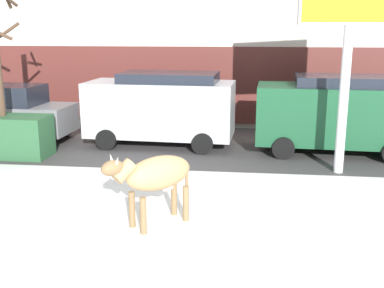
{
  "coord_description": "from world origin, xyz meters",
  "views": [
    {
      "loc": [
        0.81,
        -7.31,
        3.68
      ],
      "look_at": [
        -0.4,
        2.99,
        1.1
      ],
      "focal_mm": 43.97,
      "sensor_mm": 36.0,
      "label": 1
    }
  ],
  "objects_px": {
    "car_silver_van": "(161,107)",
    "car_darkgreen_van": "(336,112)",
    "billboard": "(351,0)",
    "dumpster": "(20,137)",
    "pedestrian_near_billboard": "(245,104)",
    "cow_tan": "(156,175)",
    "car_grey_hatchback": "(18,114)"
  },
  "relations": [
    {
      "from": "billboard",
      "to": "car_grey_hatchback",
      "type": "distance_m",
      "value": 10.73
    },
    {
      "from": "car_darkgreen_van",
      "to": "pedestrian_near_billboard",
      "type": "height_order",
      "value": "car_darkgreen_van"
    },
    {
      "from": "pedestrian_near_billboard",
      "to": "car_darkgreen_van",
      "type": "bearing_deg",
      "value": -51.46
    },
    {
      "from": "car_grey_hatchback",
      "to": "dumpster",
      "type": "height_order",
      "value": "car_grey_hatchback"
    },
    {
      "from": "dumpster",
      "to": "pedestrian_near_billboard",
      "type": "bearing_deg",
      "value": 37.36
    },
    {
      "from": "dumpster",
      "to": "car_darkgreen_van",
      "type": "bearing_deg",
      "value": 9.34
    },
    {
      "from": "billboard",
      "to": "car_darkgreen_van",
      "type": "height_order",
      "value": "billboard"
    },
    {
      "from": "billboard",
      "to": "car_silver_van",
      "type": "distance_m",
      "value": 6.44
    },
    {
      "from": "car_silver_van",
      "to": "dumpster",
      "type": "bearing_deg",
      "value": -153.46
    },
    {
      "from": "billboard",
      "to": "dumpster",
      "type": "bearing_deg",
      "value": 176.75
    },
    {
      "from": "billboard",
      "to": "car_grey_hatchback",
      "type": "xyz_separation_m",
      "value": [
        -9.9,
        2.36,
        -3.39
      ]
    },
    {
      "from": "pedestrian_near_billboard",
      "to": "dumpster",
      "type": "xyz_separation_m",
      "value": [
        -6.45,
        -4.93,
        -0.28
      ]
    },
    {
      "from": "car_darkgreen_van",
      "to": "dumpster",
      "type": "distance_m",
      "value": 9.32
    },
    {
      "from": "cow_tan",
      "to": "pedestrian_near_billboard",
      "type": "bearing_deg",
      "value": 80.34
    },
    {
      "from": "billboard",
      "to": "pedestrian_near_billboard",
      "type": "xyz_separation_m",
      "value": [
        -2.5,
        5.44,
        -3.43
      ]
    },
    {
      "from": "billboard",
      "to": "car_darkgreen_van",
      "type": "relative_size",
      "value": 1.18
    },
    {
      "from": "cow_tan",
      "to": "billboard",
      "type": "distance_m",
      "value": 6.52
    },
    {
      "from": "car_silver_van",
      "to": "car_darkgreen_van",
      "type": "bearing_deg",
      "value": -4.36
    },
    {
      "from": "billboard",
      "to": "car_darkgreen_van",
      "type": "bearing_deg",
      "value": 83.63
    },
    {
      "from": "car_grey_hatchback",
      "to": "pedestrian_near_billboard",
      "type": "bearing_deg",
      "value": 22.57
    },
    {
      "from": "billboard",
      "to": "car_darkgreen_van",
      "type": "distance_m",
      "value": 3.68
    },
    {
      "from": "cow_tan",
      "to": "pedestrian_near_billboard",
      "type": "relative_size",
      "value": 0.95
    },
    {
      "from": "billboard",
      "to": "pedestrian_near_billboard",
      "type": "height_order",
      "value": "billboard"
    },
    {
      "from": "car_grey_hatchback",
      "to": "car_darkgreen_van",
      "type": "bearing_deg",
      "value": -1.93
    },
    {
      "from": "car_grey_hatchback",
      "to": "car_silver_van",
      "type": "relative_size",
      "value": 0.76
    },
    {
      "from": "pedestrian_near_billboard",
      "to": "dumpster",
      "type": "relative_size",
      "value": 1.02
    },
    {
      "from": "billboard",
      "to": "dumpster",
      "type": "distance_m",
      "value": 9.7
    },
    {
      "from": "car_darkgreen_van",
      "to": "dumpster",
      "type": "height_order",
      "value": "car_darkgreen_van"
    },
    {
      "from": "car_grey_hatchback",
      "to": "car_silver_van",
      "type": "height_order",
      "value": "car_silver_van"
    },
    {
      "from": "billboard",
      "to": "dumpster",
      "type": "xyz_separation_m",
      "value": [
        -8.95,
        0.51,
        -3.71
      ]
    },
    {
      "from": "car_silver_van",
      "to": "car_darkgreen_van",
      "type": "height_order",
      "value": "same"
    },
    {
      "from": "billboard",
      "to": "dumpster",
      "type": "relative_size",
      "value": 3.27
    }
  ]
}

